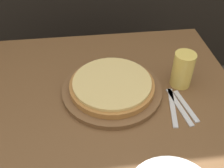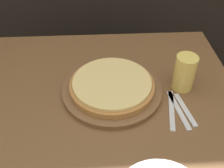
{
  "view_description": "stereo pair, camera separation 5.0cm",
  "coord_description": "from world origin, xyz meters",
  "px_view_note": "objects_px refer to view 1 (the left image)",
  "views": [
    {
      "loc": [
        -0.03,
        -0.64,
        1.42
      ],
      "look_at": [
        0.06,
        0.1,
        0.76
      ],
      "focal_mm": 42.0,
      "sensor_mm": 36.0,
      "label": 1
    },
    {
      "loc": [
        0.02,
        -0.64,
        1.42
      ],
      "look_at": [
        0.06,
        0.1,
        0.76
      ],
      "focal_mm": 42.0,
      "sensor_mm": 36.0,
      "label": 2
    }
  ],
  "objects_px": {
    "beer_glass": "(183,68)",
    "fork": "(173,107)",
    "pizza_on_board": "(112,87)",
    "spoon": "(186,106)",
    "dinner_knife": "(179,106)"
  },
  "relations": [
    {
      "from": "pizza_on_board",
      "to": "fork",
      "type": "relative_size",
      "value": 1.98
    },
    {
      "from": "fork",
      "to": "dinner_knife",
      "type": "xyz_separation_m",
      "value": [
        0.03,
        0.0,
        0.0
      ]
    },
    {
      "from": "beer_glass",
      "to": "pizza_on_board",
      "type": "bearing_deg",
      "value": -177.04
    },
    {
      "from": "dinner_knife",
      "to": "fork",
      "type": "bearing_deg",
      "value": 180.0
    },
    {
      "from": "dinner_knife",
      "to": "spoon",
      "type": "relative_size",
      "value": 1.18
    },
    {
      "from": "dinner_knife",
      "to": "spoon",
      "type": "height_order",
      "value": "same"
    },
    {
      "from": "fork",
      "to": "spoon",
      "type": "distance_m",
      "value": 0.05
    },
    {
      "from": "pizza_on_board",
      "to": "spoon",
      "type": "relative_size",
      "value": 2.32
    },
    {
      "from": "beer_glass",
      "to": "fork",
      "type": "relative_size",
      "value": 0.74
    },
    {
      "from": "pizza_on_board",
      "to": "dinner_knife",
      "type": "xyz_separation_m",
      "value": [
        0.23,
        -0.11,
        -0.02
      ]
    },
    {
      "from": "beer_glass",
      "to": "spoon",
      "type": "bearing_deg",
      "value": -97.83
    },
    {
      "from": "pizza_on_board",
      "to": "dinner_knife",
      "type": "distance_m",
      "value": 0.26
    },
    {
      "from": "beer_glass",
      "to": "spoon",
      "type": "xyz_separation_m",
      "value": [
        -0.02,
        -0.13,
        -0.08
      ]
    },
    {
      "from": "spoon",
      "to": "fork",
      "type": "bearing_deg",
      "value": 180.0
    },
    {
      "from": "dinner_knife",
      "to": "spoon",
      "type": "distance_m",
      "value": 0.03
    }
  ]
}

